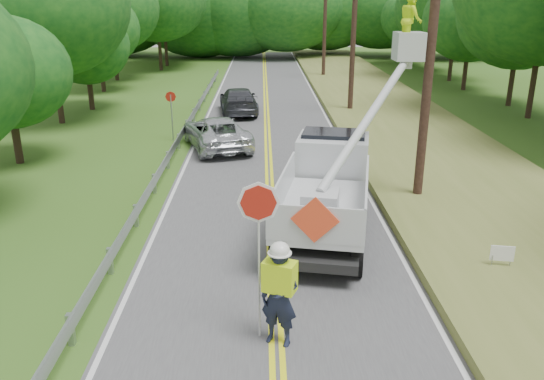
{
  "coord_description": "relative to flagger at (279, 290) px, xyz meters",
  "views": [
    {
      "loc": [
        -0.26,
        -8.4,
        6.59
      ],
      "look_at": [
        0.0,
        6.0,
        1.5
      ],
      "focal_mm": 36.14,
      "sensor_mm": 36.0,
      "label": 1
    }
  ],
  "objects": [
    {
      "name": "suv_silver",
      "position": [
        -2.4,
        15.14,
        -0.46
      ],
      "size": [
        3.83,
        5.66,
        1.44
      ],
      "primitive_type": "imported",
      "rotation": [
        0.0,
        0.0,
        3.44
      ],
      "color": "silver",
      "rests_on": "road"
    },
    {
      "name": "utility_poles",
      "position": [
        4.96,
        16.03,
        4.06
      ],
      "size": [
        1.6,
        43.3,
        10.0
      ],
      "color": "black",
      "rests_on": "ground"
    },
    {
      "name": "guardrail",
      "position": [
        -4.06,
        13.92,
        -0.65
      ],
      "size": [
        0.18,
        48.0,
        0.77
      ],
      "color": "#9FA3A7",
      "rests_on": "ground"
    },
    {
      "name": "yard_sign",
      "position": [
        5.59,
        2.69,
        -0.61
      ],
      "size": [
        0.57,
        0.14,
        0.83
      ],
      "color": "white",
      "rests_on": "ground"
    },
    {
      "name": "bucket_truck",
      "position": [
        1.93,
        6.59,
        0.35
      ],
      "size": [
        4.93,
        7.21,
        6.76
      ],
      "color": "black",
      "rests_on": "road"
    },
    {
      "name": "road",
      "position": [
        -0.04,
        13.01,
        -1.19
      ],
      "size": [
        7.2,
        96.0,
        0.03
      ],
      "color": "#48484A",
      "rests_on": "ground"
    },
    {
      "name": "treeline_left",
      "position": [
        -10.81,
        30.32,
        4.45
      ],
      "size": [
        10.77,
        54.57,
        10.19
      ],
      "color": "#332319",
      "rests_on": "ground"
    },
    {
      "name": "suv_darkgrey",
      "position": [
        -1.71,
        23.07,
        -0.43
      ],
      "size": [
        2.64,
        5.37,
        1.5
      ],
      "primitive_type": "imported",
      "rotation": [
        0.0,
        0.0,
        3.25
      ],
      "color": "#3B3D43",
      "rests_on": "road"
    },
    {
      "name": "ground",
      "position": [
        -0.04,
        -0.99,
        -1.2
      ],
      "size": [
        140.0,
        140.0,
        0.0
      ],
      "primitive_type": "plane",
      "color": "#3A5C18",
      "rests_on": "ground"
    },
    {
      "name": "treeline_horizon",
      "position": [
        -0.23,
        55.26,
        4.3
      ],
      "size": [
        56.15,
        14.09,
        11.0
      ],
      "color": "#104517",
      "rests_on": "ground"
    },
    {
      "name": "flagger",
      "position": [
        0.0,
        0.0,
        0.0
      ],
      "size": [
        1.24,
        0.74,
        3.34
      ],
      "color": "#191E33",
      "rests_on": "road"
    },
    {
      "name": "tall_grass_verge",
      "position": [
        7.06,
        13.01,
        -1.05
      ],
      "size": [
        7.0,
        96.0,
        0.3
      ],
      "primitive_type": "cube",
      "color": "#606A2E",
      "rests_on": "ground"
    },
    {
      "name": "stop_sign_permanent",
      "position": [
        -4.64,
        16.55,
        0.37
      ],
      "size": [
        0.51,
        0.06,
        2.39
      ],
      "color": "#9FA3A7",
      "rests_on": "ground"
    }
  ]
}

